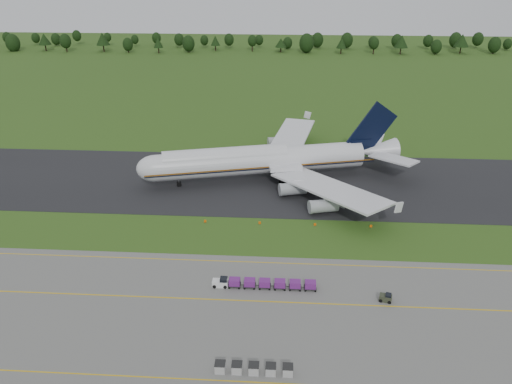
# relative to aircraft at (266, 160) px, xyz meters

# --- Properties ---
(ground) EXTENTS (600.00, 600.00, 0.00)m
(ground) POSITION_rel_aircraft_xyz_m (0.04, -29.78, -5.62)
(ground) COLOR #2B4D17
(ground) RESTS_ON ground
(apron) EXTENTS (300.00, 52.00, 0.06)m
(apron) POSITION_rel_aircraft_xyz_m (0.04, -63.78, -5.59)
(apron) COLOR #62615D
(apron) RESTS_ON ground
(taxiway) EXTENTS (300.00, 40.00, 0.08)m
(taxiway) POSITION_rel_aircraft_xyz_m (0.04, -1.78, -5.58)
(taxiway) COLOR black
(taxiway) RESTS_ON ground
(apron_markings) EXTENTS (300.00, 30.20, 0.01)m
(apron_markings) POSITION_rel_aircraft_xyz_m (0.04, -56.76, -5.56)
(apron_markings) COLOR gold
(apron_markings) RESTS_ON apron
(tree_line) EXTENTS (527.05, 21.48, 11.51)m
(tree_line) POSITION_rel_aircraft_xyz_m (-3.93, 190.59, 0.57)
(tree_line) COLOR black
(tree_line) RESTS_ON ground
(aircraft) EXTENTS (70.11, 66.20, 19.68)m
(aircraft) POSITION_rel_aircraft_xyz_m (0.00, 0.00, 0.00)
(aircraft) COLOR silver
(aircraft) RESTS_ON ground
(baggage_train) EXTENTS (18.56, 1.68, 1.62)m
(baggage_train) POSITION_rel_aircraft_xyz_m (1.62, -47.82, -4.68)
(baggage_train) COLOR silver
(baggage_train) RESTS_ON apron
(utility_cart) EXTENTS (2.35, 1.75, 1.15)m
(utility_cart) POSITION_rel_aircraft_xyz_m (22.80, -50.33, -5.00)
(utility_cart) COLOR #2E3323
(utility_cart) RESTS_ON apron
(uld_row) EXTENTS (11.12, 1.52, 1.50)m
(uld_row) POSITION_rel_aircraft_xyz_m (1.35, -68.03, -4.81)
(uld_row) COLOR #A7A7A7
(uld_row) RESTS_ON apron
(edge_markers) EXTENTS (37.00, 0.30, 0.60)m
(edge_markers) POSITION_rel_aircraft_xyz_m (5.87, -24.46, -5.35)
(edge_markers) COLOR #F55C07
(edge_markers) RESTS_ON ground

